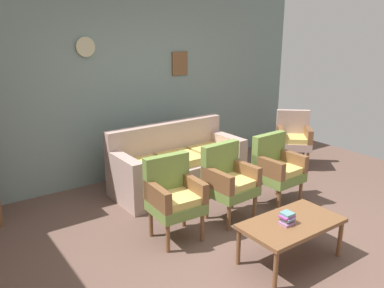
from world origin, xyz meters
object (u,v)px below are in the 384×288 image
at_px(armchair_near_couch_end, 277,167).
at_px(book_stack_on_table, 287,219).
at_px(floral_couch, 177,166).
at_px(armchair_row_middle, 174,195).
at_px(wingback_chair_by_fireplace, 293,136).
at_px(armchair_by_doorway, 228,179).
at_px(coffee_table, 291,226).

distance_m(armchair_near_couch_end, book_stack_on_table, 1.37).
height_order(floral_couch, book_stack_on_table, floral_couch).
bearing_deg(floral_couch, armchair_near_couch_end, -55.80).
relative_size(armchair_row_middle, armchair_near_couch_end, 1.00).
bearing_deg(wingback_chair_by_fireplace, armchair_by_doorway, -158.70).
height_order(floral_couch, armchair_near_couch_end, same).
bearing_deg(armchair_near_couch_end, wingback_chair_by_fireplace, 33.24).
relative_size(armchair_row_middle, book_stack_on_table, 6.39).
distance_m(armchair_row_middle, coffee_table, 1.25).
distance_m(armchair_by_doorway, armchair_near_couch_end, 0.78).
relative_size(armchair_by_doorway, coffee_table, 0.90).
xyz_separation_m(armchair_by_doorway, armchair_near_couch_end, (0.78, -0.04, 0.00)).
distance_m(armchair_by_doorway, book_stack_on_table, 1.05).
relative_size(coffee_table, book_stack_on_table, 7.10).
relative_size(armchair_by_doorway, book_stack_on_table, 6.39).
height_order(floral_couch, armchair_by_doorway, same).
xyz_separation_m(wingback_chair_by_fireplace, coffee_table, (-2.14, -1.84, -0.12)).
distance_m(floral_couch, coffee_table, 2.15).
bearing_deg(book_stack_on_table, wingback_chair_by_fireplace, 39.80).
distance_m(wingback_chair_by_fireplace, book_stack_on_table, 2.88).
bearing_deg(armchair_by_doorway, armchair_row_middle, -179.81).
bearing_deg(book_stack_on_table, armchair_row_middle, 120.29).
height_order(floral_couch, wingback_chair_by_fireplace, same).
height_order(armchair_row_middle, armchair_by_doorway, same).
bearing_deg(wingback_chair_by_fireplace, coffee_table, -139.27).
bearing_deg(floral_couch, coffee_table, -92.35).
distance_m(floral_couch, armchair_by_doorway, 1.12).
relative_size(armchair_row_middle, coffee_table, 0.90).
bearing_deg(armchair_row_middle, coffee_table, -56.76).
bearing_deg(floral_couch, book_stack_on_table, -94.29).
bearing_deg(book_stack_on_table, armchair_near_couch_end, 47.10).
bearing_deg(coffee_table, floral_couch, 87.65).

